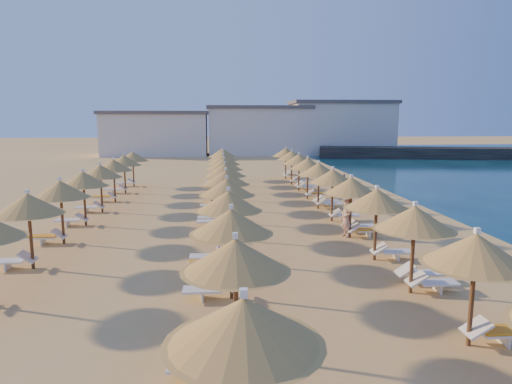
{
  "coord_description": "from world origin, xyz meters",
  "views": [
    {
      "loc": [
        -2.85,
        -21.88,
        5.54
      ],
      "look_at": [
        -0.72,
        4.0,
        1.3
      ],
      "focal_mm": 32.0,
      "sensor_mm": 36.0,
      "label": 1
    }
  ],
  "objects": [
    {
      "name": "parasol_row_west",
      "position": [
        -2.5,
        1.86,
        2.4
      ],
      "size": [
        2.57,
        36.89,
        2.98
      ],
      "color": "brown",
      "rests_on": "ground"
    },
    {
      "name": "loungers",
      "position": [
        -1.68,
        2.11,
        0.34
      ],
      "size": [
        16.01,
        35.83,
        0.66
      ],
      "color": "white",
      "rests_on": "ground"
    },
    {
      "name": "beachgoer_a",
      "position": [
        3.06,
        -1.48,
        0.9
      ],
      "size": [
        0.61,
        0.76,
        1.8
      ],
      "primitive_type": "imported",
      "rotation": [
        0.0,
        0.0,
        -1.26
      ],
      "color": "tan",
      "rests_on": "ground"
    },
    {
      "name": "ground",
      "position": [
        0.0,
        0.0,
        0.0
      ],
      "size": [
        220.0,
        220.0,
        0.0
      ],
      "primitive_type": "plane",
      "color": "tan",
      "rests_on": "ground"
    },
    {
      "name": "jetty",
      "position": [
        26.2,
        38.84,
        0.75
      ],
      "size": [
        30.21,
        9.69,
        1.5
      ],
      "primitive_type": "cube",
      "rotation": [
        0.0,
        0.0,
        -0.19
      ],
      "color": "black",
      "rests_on": "ground"
    },
    {
      "name": "parasol_row_east",
      "position": [
        3.22,
        1.86,
        2.4
      ],
      "size": [
        2.57,
        36.89,
        2.98
      ],
      "color": "brown",
      "rests_on": "ground"
    },
    {
      "name": "parasol_row_inland",
      "position": [
        -9.77,
        3.58,
        2.4
      ],
      "size": [
        2.57,
        26.59,
        2.98
      ],
      "color": "brown",
      "rests_on": "ground"
    },
    {
      "name": "hotel_blocks",
      "position": [
        3.46,
        47.78,
        3.7
      ],
      "size": [
        43.79,
        8.95,
        8.1
      ],
      "color": "silver",
      "rests_on": "ground"
    },
    {
      "name": "beachgoer_c",
      "position": [
        5.88,
        9.27,
        0.83
      ],
      "size": [
        1.05,
        0.72,
        1.66
      ],
      "primitive_type": "imported",
      "rotation": [
        0.0,
        0.0,
        -0.36
      ],
      "color": "tan",
      "rests_on": "ground"
    }
  ]
}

